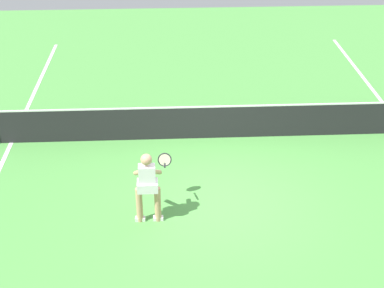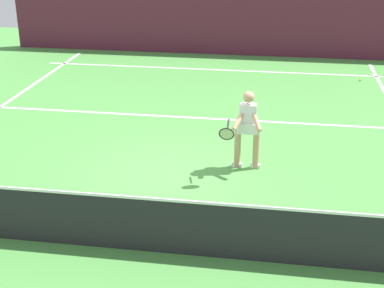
{
  "view_description": "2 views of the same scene",
  "coord_description": "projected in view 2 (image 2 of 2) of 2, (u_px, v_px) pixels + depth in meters",
  "views": [
    {
      "loc": [
        -1.07,
        -9.13,
        6.92
      ],
      "look_at": [
        -0.6,
        0.44,
        1.12
      ],
      "focal_mm": 50.82,
      "sensor_mm": 36.0,
      "label": 1
    },
    {
      "loc": [
        -2.02,
        9.42,
        4.63
      ],
      "look_at": [
        -0.59,
        0.38,
        0.83
      ],
      "focal_mm": 52.5,
      "sensor_mm": 36.0,
      "label": 2
    }
  ],
  "objects": [
    {
      "name": "baseline_marking",
      "position": [
        214.0,
        70.0,
        17.77
      ],
      "size": [
        10.95,
        0.1,
        0.01
      ],
      "primitive_type": "cube",
      "color": "white",
      "rests_on": "ground"
    },
    {
      "name": "court_net",
      "position": [
        128.0,
        223.0,
        8.14
      ],
      "size": [
        10.63,
        0.08,
        0.98
      ],
      "color": "#4C4C51",
      "rests_on": "ground"
    },
    {
      "name": "tennis_ball_near",
      "position": [
        360.0,
        80.0,
        16.6
      ],
      "size": [
        0.07,
        0.07,
        0.07
      ],
      "primitive_type": "sphere",
      "color": "#D1E533",
      "rests_on": "ground"
    },
    {
      "name": "service_line_marking",
      "position": [
        191.0,
        118.0,
        13.63
      ],
      "size": [
        9.95,
        0.1,
        0.01
      ],
      "primitive_type": "cube",
      "color": "white",
      "rests_on": "ground"
    },
    {
      "name": "court_back_wall",
      "position": [
        222.0,
        23.0,
        19.37
      ],
      "size": [
        14.95,
        0.24,
        2.13
      ],
      "primitive_type": "cube",
      "color": "#561E33",
      "rests_on": "ground"
    },
    {
      "name": "ground_plane",
      "position": [
        165.0,
        175.0,
        10.66
      ],
      "size": [
        26.77,
        26.77,
        0.0
      ],
      "primitive_type": "plane",
      "color": "#4C9342"
    },
    {
      "name": "tennis_player",
      "position": [
        247.0,
        127.0,
        10.64
      ],
      "size": [
        0.77,
        0.93,
        1.55
      ],
      "color": "tan",
      "rests_on": "ground"
    }
  ]
}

